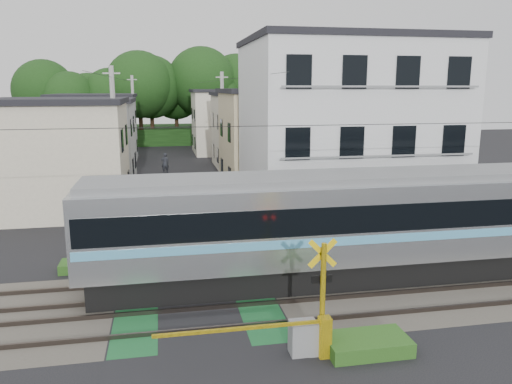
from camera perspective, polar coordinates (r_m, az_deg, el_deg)
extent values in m
plane|color=black|center=(16.61, -6.73, -12.59)|extent=(120.00, 120.00, 0.00)
cube|color=#47423A|center=(16.61, -6.73, -12.59)|extent=(120.00, 6.00, 0.00)
cube|color=black|center=(16.61, -6.73, -12.58)|extent=(5.20, 120.00, 0.00)
cube|color=#145126|center=(16.61, -13.45, -12.83)|extent=(1.30, 6.00, 0.00)
cube|color=#145126|center=(16.83, -0.12, -12.15)|extent=(1.30, 6.00, 0.00)
cube|color=#3F3833|center=(14.88, -6.18, -15.34)|extent=(120.00, 0.08, 0.14)
cube|color=#3F3833|center=(16.13, -6.60, -13.09)|extent=(120.00, 0.08, 0.14)
cube|color=#3F3833|center=(17.04, -6.86, -11.69)|extent=(120.00, 0.08, 0.14)
cube|color=#3F3833|center=(18.33, -7.18, -9.96)|extent=(120.00, 0.08, 0.14)
cube|color=black|center=(18.69, 10.46, -8.32)|extent=(18.05, 2.49, 0.94)
cube|color=black|center=(17.57, -10.36, -10.20)|extent=(2.51, 2.30, 0.63)
cube|color=black|center=(21.92, 26.82, -6.83)|extent=(2.51, 2.30, 0.63)
cube|color=#B5BABF|center=(18.15, 10.67, -2.89)|extent=(18.81, 2.93, 2.72)
cube|color=black|center=(18.07, 10.71, -1.89)|extent=(18.51, 2.97, 0.92)
cube|color=#52A3CF|center=(18.25, 10.63, -4.05)|extent=(18.62, 2.96, 0.29)
cube|color=slate|center=(17.83, 10.85, 1.72)|extent=(18.43, 2.40, 0.25)
cube|color=black|center=(17.06, -20.02, -2.95)|extent=(0.10, 2.52, 1.63)
cylinder|color=yellow|center=(13.29, 7.61, -12.00)|extent=(0.14, 0.14, 3.00)
cube|color=yellow|center=(12.94, 7.62, -6.96)|extent=(0.77, 0.05, 0.77)
cube|color=yellow|center=(12.94, 7.62, -6.96)|extent=(0.77, 0.05, 0.77)
cube|color=black|center=(13.18, 7.53, -9.84)|extent=(0.55, 0.05, 0.20)
sphere|color=#FF0C07|center=(13.19, 6.78, -9.81)|extent=(0.16, 0.16, 0.16)
sphere|color=#FF0C07|center=(13.29, 8.12, -9.69)|extent=(0.16, 0.16, 0.16)
cube|color=gray|center=(13.61, 5.41, -16.26)|extent=(0.70, 0.50, 0.90)
cube|color=yellow|center=(13.49, 7.84, -16.11)|extent=(0.30, 0.30, 1.10)
cube|color=yellow|center=(12.80, -2.05, -15.36)|extent=(4.20, 0.08, 0.08)
cylinder|color=yellow|center=(19.56, -16.45, -4.53)|extent=(0.14, 0.14, 3.00)
cube|color=yellow|center=(19.17, -16.68, -1.17)|extent=(0.77, 0.05, 0.77)
cube|color=yellow|center=(19.17, -16.68, -1.17)|extent=(0.77, 0.05, 0.77)
cube|color=black|center=(19.34, -16.56, -3.19)|extent=(0.55, 0.05, 0.20)
sphere|color=#FF0C07|center=(19.30, -17.05, -3.25)|extent=(0.16, 0.16, 0.16)
sphere|color=#FF0C07|center=(19.26, -16.10, -3.22)|extent=(0.16, 0.16, 0.16)
cube|color=gray|center=(19.83, -14.82, -7.40)|extent=(0.70, 0.50, 0.90)
cube|color=yellow|center=(20.08, -16.22, -6.93)|extent=(0.30, 0.30, 1.10)
cube|color=yellow|center=(19.84, -9.79, -5.49)|extent=(4.20, 0.08, 0.08)
cube|color=silver|center=(26.46, 10.23, 6.56)|extent=(10.00, 8.00, 9.00)
cube|color=black|center=(26.46, 10.61, 16.63)|extent=(10.20, 8.16, 0.30)
cube|color=black|center=(22.03, 4.66, -2.26)|extent=(1.10, 0.06, 1.40)
cube|color=black|center=(22.79, 10.62, -1.95)|extent=(1.10, 0.06, 1.40)
cube|color=black|center=(23.78, 16.13, -1.64)|extent=(1.10, 0.06, 1.40)
cube|color=black|center=(24.97, 21.15, -1.34)|extent=(1.10, 0.06, 1.40)
cube|color=gray|center=(23.22, 13.64, -3.35)|extent=(9.00, 0.06, 0.08)
cube|color=black|center=(21.49, 4.80, 5.52)|extent=(1.10, 0.06, 1.40)
cube|color=black|center=(22.28, 10.91, 5.57)|extent=(1.10, 0.06, 1.40)
cube|color=black|center=(23.29, 16.55, 5.56)|extent=(1.10, 0.06, 1.40)
cube|color=black|center=(24.51, 21.67, 5.50)|extent=(1.10, 0.06, 1.40)
cube|color=gray|center=(22.64, 14.00, 4.00)|extent=(9.00, 0.06, 0.08)
cube|color=black|center=(21.38, 4.94, 13.54)|extent=(1.10, 0.06, 1.40)
cube|color=black|center=(22.16, 11.22, 13.30)|extent=(1.10, 0.06, 1.40)
cube|color=black|center=(23.18, 16.99, 12.95)|extent=(1.10, 0.06, 1.40)
cube|color=black|center=(24.40, 22.22, 12.51)|extent=(1.10, 0.06, 1.40)
cube|color=gray|center=(22.44, 14.39, 11.61)|extent=(9.00, 0.06, 0.08)
cube|color=beige|center=(29.88, -21.46, 3.61)|extent=(7.00, 7.00, 6.00)
cube|color=black|center=(29.64, -21.92, 9.65)|extent=(7.35, 7.35, 0.30)
cube|color=black|center=(27.99, -14.73, 0.01)|extent=(0.06, 1.00, 1.20)
cube|color=black|center=(31.42, -14.32, 1.29)|extent=(0.06, 1.00, 1.20)
cube|color=black|center=(27.57, -15.03, 5.71)|extent=(0.06, 1.00, 1.20)
cube|color=black|center=(31.05, -14.59, 6.38)|extent=(0.06, 1.00, 1.20)
cube|color=beige|center=(34.19, 2.36, 5.78)|extent=(7.00, 8.00, 6.50)
cube|color=black|center=(34.00, 2.41, 11.49)|extent=(7.35, 8.40, 0.30)
cube|color=black|center=(31.88, -3.04, 1.79)|extent=(0.06, 1.00, 1.20)
cube|color=black|center=(35.79, -3.91, 2.89)|extent=(0.06, 1.00, 1.20)
cube|color=black|center=(31.51, -3.09, 6.81)|extent=(0.06, 1.00, 1.20)
cube|color=black|center=(35.47, -3.98, 7.36)|extent=(0.06, 1.00, 1.20)
cube|color=#B4B7B9|center=(38.79, -19.81, 5.29)|extent=(8.00, 7.00, 5.80)
cube|color=black|center=(38.60, -20.13, 9.79)|extent=(8.40, 7.35, 0.30)
cube|color=black|center=(36.83, -13.84, 2.82)|extent=(0.06, 1.00, 1.20)
cube|color=black|center=(40.29, -13.60, 3.58)|extent=(0.06, 1.00, 1.20)
cube|color=black|center=(36.52, -14.06, 7.17)|extent=(0.06, 1.00, 1.20)
cube|color=black|center=(40.00, -13.80, 7.56)|extent=(0.06, 1.00, 1.20)
cube|color=beige|center=(44.03, -0.10, 6.95)|extent=(7.00, 7.00, 6.20)
cube|color=black|center=(43.87, -0.11, 11.18)|extent=(7.35, 7.35, 0.30)
cube|color=black|center=(41.98, -4.41, 4.20)|extent=(0.06, 1.00, 1.20)
cube|color=black|center=(45.44, -4.91, 4.77)|extent=(0.06, 1.00, 1.20)
cube|color=black|center=(41.71, -4.47, 8.02)|extent=(0.06, 1.00, 1.20)
cube|color=black|center=(45.18, -4.97, 8.30)|extent=(0.06, 1.00, 1.20)
cube|color=#B4B7B9|center=(48.61, -17.81, 6.73)|extent=(7.00, 8.00, 6.00)
cube|color=black|center=(48.47, -18.05, 10.44)|extent=(7.35, 8.40, 0.30)
cube|color=black|center=(46.50, -13.64, 4.65)|extent=(0.06, 1.00, 1.20)
cube|color=black|center=(50.47, -13.43, 5.20)|extent=(0.06, 1.00, 1.20)
cube|color=black|center=(46.25, -13.81, 8.09)|extent=(0.06, 1.00, 1.20)
cube|color=black|center=(50.24, -13.59, 8.37)|extent=(0.06, 1.00, 1.20)
cube|color=beige|center=(53.75, -2.85, 7.92)|extent=(8.00, 7.00, 6.40)
cube|color=black|center=(53.63, -2.88, 11.50)|extent=(8.40, 7.35, 0.30)
cube|color=black|center=(51.77, -6.99, 5.59)|extent=(0.06, 1.00, 1.20)
cube|color=black|center=(55.24, -7.25, 5.97)|extent=(0.06, 1.00, 1.20)
cube|color=black|center=(51.55, -7.07, 8.69)|extent=(0.06, 1.00, 1.20)
cube|color=black|center=(55.03, -7.32, 8.87)|extent=(0.06, 1.00, 1.20)
cube|color=#193B13|center=(65.38, -10.00, 6.52)|extent=(40.00, 10.00, 2.00)
cylinder|color=#332114|center=(63.39, -22.75, 7.00)|extent=(0.50, 0.50, 5.03)
sphere|color=#193B13|center=(63.25, -23.05, 10.63)|extent=(7.04, 7.04, 7.04)
cylinder|color=#332114|center=(61.14, -20.29, 6.72)|extent=(0.50, 0.50, 4.34)
sphere|color=#193B13|center=(60.98, -20.52, 9.96)|extent=(6.08, 6.08, 6.08)
cylinder|color=#332114|center=(63.23, -18.38, 6.97)|extent=(0.50, 0.50, 4.29)
sphere|color=#193B13|center=(63.07, -18.59, 10.07)|extent=(6.01, 6.01, 6.01)
cylinder|color=#332114|center=(61.47, -16.04, 7.12)|extent=(0.50, 0.50, 4.57)
sphere|color=#193B13|center=(61.31, -16.24, 10.52)|extent=(6.39, 6.39, 6.39)
cylinder|color=#332114|center=(60.83, -13.02, 7.69)|extent=(0.50, 0.50, 5.54)
sphere|color=#193B13|center=(60.70, -13.21, 11.87)|extent=(7.76, 7.76, 7.76)
cylinder|color=#332114|center=(62.21, -11.77, 7.73)|extent=(0.50, 0.50, 5.34)
sphere|color=#193B13|center=(62.07, -11.94, 11.67)|extent=(7.47, 7.47, 7.47)
cylinder|color=#332114|center=(65.05, -9.05, 7.77)|extent=(0.50, 0.50, 4.82)
sphere|color=#193B13|center=(64.90, -9.16, 11.17)|extent=(6.75, 6.75, 6.75)
cylinder|color=#332114|center=(62.79, -6.14, 8.20)|extent=(0.50, 0.50, 5.89)
sphere|color=#193B13|center=(62.68, -6.23, 12.50)|extent=(8.25, 8.25, 8.25)
cylinder|color=#332114|center=(62.76, -4.68, 7.58)|extent=(0.50, 0.50, 4.47)
sphere|color=#193B13|center=(62.60, -4.73, 10.84)|extent=(6.26, 6.26, 6.26)
cylinder|color=#332114|center=(65.40, -2.21, 8.25)|extent=(0.50, 0.50, 5.56)
sphere|color=#193B13|center=(65.27, -2.24, 12.15)|extent=(7.78, 7.78, 7.78)
cylinder|color=#332114|center=(67.18, 0.28, 8.06)|extent=(0.50, 0.50, 4.86)
sphere|color=#193B13|center=(67.04, 0.28, 11.38)|extent=(6.81, 6.81, 6.81)
cylinder|color=#332114|center=(64.29, 2.16, 7.97)|extent=(0.50, 0.50, 5.07)
sphere|color=#193B13|center=(64.15, 2.19, 11.59)|extent=(7.09, 7.09, 7.09)
cube|color=black|center=(17.77, 12.35, 7.54)|extent=(60.00, 0.02, 0.02)
cylinder|color=#A5A5A0|center=(28.36, -15.79, 5.63)|extent=(0.26, 0.26, 8.00)
cube|color=#A5A5A0|center=(28.22, -16.20, 12.90)|extent=(0.90, 0.08, 0.08)
cylinder|color=#A5A5A0|center=(37.49, -3.84, 7.45)|extent=(0.26, 0.26, 8.00)
cube|color=#A5A5A0|center=(37.39, -3.92, 12.96)|extent=(0.90, 0.08, 0.08)
cylinder|color=#A5A5A0|center=(49.25, -13.79, 8.18)|extent=(0.26, 0.26, 8.00)
cube|color=#A5A5A0|center=(49.18, -14.00, 12.37)|extent=(0.90, 0.08, 0.08)
cube|color=black|center=(38.69, -14.78, 12.27)|extent=(0.02, 42.00, 0.02)
cube|color=black|center=(38.88, -4.19, 12.61)|extent=(0.02, 42.00, 0.02)
imported|color=#282A32|center=(41.29, -10.36, 3.27)|extent=(0.67, 0.50, 1.68)
cube|color=#2D5E1E|center=(14.09, 12.57, -16.62)|extent=(2.20, 1.20, 0.40)
cube|color=#2D5E1E|center=(20.37, -18.97, -7.94)|extent=(1.80, 1.00, 0.36)
cube|color=#2D5E1E|center=(20.27, 5.76, -7.52)|extent=(1.50, 0.90, 0.30)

